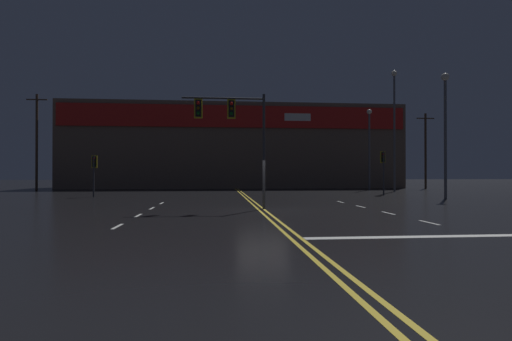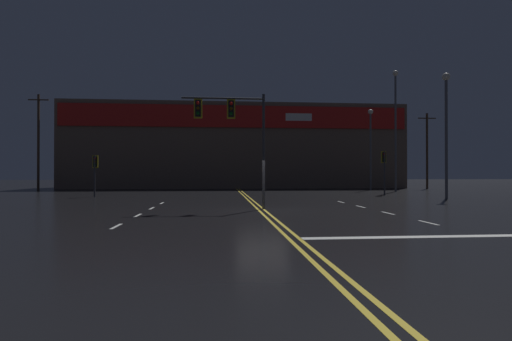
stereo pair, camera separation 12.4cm
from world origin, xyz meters
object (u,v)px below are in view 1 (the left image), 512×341
(streetlight_near_right, at_px, (445,118))
(streetlight_far_left, at_px, (369,138))
(streetlight_median_approach, at_px, (394,117))
(traffic_signal_corner_northwest, at_px, (94,166))
(traffic_signal_corner_northeast, at_px, (383,163))
(traffic_signal_median, at_px, (231,121))

(streetlight_near_right, height_order, streetlight_far_left, streetlight_near_right)
(streetlight_median_approach, bearing_deg, traffic_signal_corner_northwest, -166.36)
(traffic_signal_corner_northwest, relative_size, streetlight_median_approach, 0.27)
(traffic_signal_corner_northeast, bearing_deg, streetlight_median_approach, 58.44)
(streetlight_far_left, bearing_deg, traffic_signal_corner_northwest, -158.31)
(streetlight_near_right, bearing_deg, traffic_signal_corner_northwest, 169.95)
(traffic_signal_median, relative_size, traffic_signal_corner_northwest, 1.82)
(traffic_signal_corner_northwest, xyz_separation_m, streetlight_near_right, (26.06, -4.62, 3.48))
(traffic_signal_corner_northwest, distance_m, streetlight_near_right, 26.69)
(traffic_signal_corner_northeast, distance_m, streetlight_far_left, 10.98)
(traffic_signal_median, bearing_deg, streetlight_far_left, 54.34)
(streetlight_far_left, bearing_deg, streetlight_near_right, -90.66)
(traffic_signal_median, height_order, streetlight_far_left, streetlight_far_left)
(traffic_signal_corner_northeast, xyz_separation_m, streetlight_near_right, (2.61, -4.87, 3.14))
(traffic_signal_corner_northeast, bearing_deg, streetlight_far_left, 74.69)
(traffic_signal_median, height_order, streetlight_near_right, streetlight_near_right)
(traffic_signal_median, relative_size, streetlight_far_left, 0.66)
(traffic_signal_corner_northwest, bearing_deg, traffic_signal_corner_northeast, 0.62)
(traffic_signal_median, distance_m, streetlight_near_right, 17.38)
(traffic_signal_corner_northwest, distance_m, streetlight_far_left, 28.43)
(traffic_signal_corner_northwest, relative_size, streetlight_far_left, 0.36)
(streetlight_near_right, xyz_separation_m, streetlight_far_left, (0.17, 15.05, -0.12))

